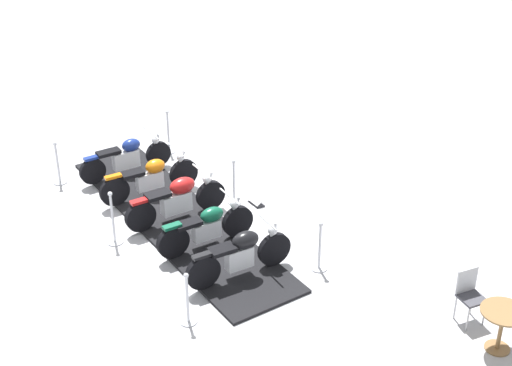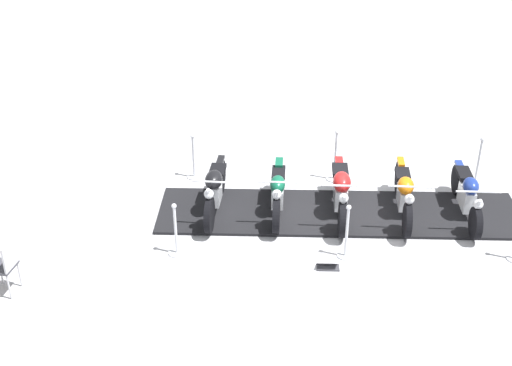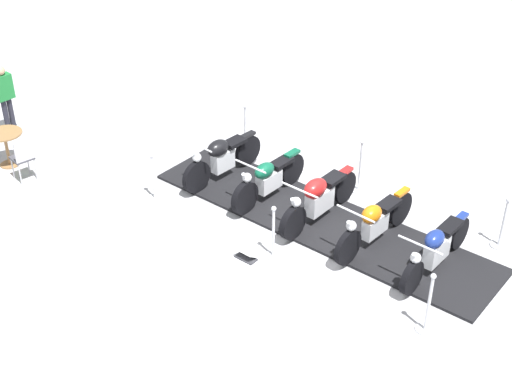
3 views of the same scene
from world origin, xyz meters
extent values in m
plane|color=#B2B2B7|center=(0.00, 0.00, 0.00)|extent=(80.00, 80.00, 0.00)
cube|color=black|center=(0.00, 0.00, 0.03)|extent=(7.19, 3.27, 0.06)
cylinder|color=black|center=(2.55, 0.14, 0.39)|extent=(0.31, 0.67, 0.67)
cylinder|color=black|center=(2.11, -1.27, 0.39)|extent=(0.31, 0.67, 0.67)
cube|color=silver|center=(2.33, -0.57, 0.45)|extent=(0.34, 0.55, 0.41)
ellipsoid|color=black|center=(2.37, -0.45, 0.79)|extent=(0.47, 0.59, 0.33)
cube|color=black|center=(2.22, -0.90, 0.75)|extent=(0.43, 0.54, 0.08)
cube|color=black|center=(2.11, -1.27, 0.75)|extent=(0.24, 0.39, 0.06)
cylinder|color=silver|center=(2.53, 0.07, 0.67)|extent=(0.15, 0.28, 0.57)
cylinder|color=silver|center=(2.51, 0.01, 1.02)|extent=(0.61, 0.22, 0.04)
sphere|color=silver|center=(2.54, 0.10, 0.82)|extent=(0.18, 0.18, 0.18)
cylinder|color=black|center=(1.36, 0.40, 0.38)|extent=(0.30, 0.66, 0.65)
cylinder|color=black|center=(0.97, -0.97, 0.38)|extent=(0.30, 0.66, 0.65)
cube|color=silver|center=(1.16, -0.28, 0.42)|extent=(0.37, 0.61, 0.37)
ellipsoid|color=#0F5138|center=(1.20, -0.15, 0.73)|extent=(0.41, 0.54, 0.29)
cube|color=black|center=(1.06, -0.65, 0.68)|extent=(0.39, 0.57, 0.08)
cube|color=#0F5138|center=(0.97, -0.97, 0.74)|extent=(0.24, 0.39, 0.06)
cylinder|color=silver|center=(1.33, 0.32, 0.66)|extent=(0.15, 0.32, 0.56)
cylinder|color=silver|center=(1.31, 0.24, 1.00)|extent=(0.73, 0.23, 0.04)
sphere|color=silver|center=(1.34, 0.34, 0.80)|extent=(0.18, 0.18, 0.18)
cylinder|color=black|center=(0.21, 0.78, 0.38)|extent=(0.29, 0.66, 0.65)
cylinder|color=black|center=(-0.21, -0.78, 0.38)|extent=(0.29, 0.66, 0.65)
cube|color=silver|center=(0.00, 0.00, 0.45)|extent=(0.39, 0.67, 0.43)
ellipsoid|color=#AD1919|center=(0.04, 0.15, 0.81)|extent=(0.47, 0.62, 0.34)
cube|color=black|center=(-0.10, -0.38, 0.76)|extent=(0.42, 0.56, 0.08)
cube|color=#AD1919|center=(-0.21, -0.78, 0.73)|extent=(0.24, 0.38, 0.06)
cylinder|color=silver|center=(0.19, 0.69, 0.66)|extent=(0.15, 0.33, 0.55)
cylinder|color=silver|center=(0.16, 0.61, 0.99)|extent=(0.78, 0.24, 0.04)
sphere|color=silver|center=(0.19, 0.70, 0.79)|extent=(0.18, 0.18, 0.18)
cylinder|color=black|center=(-0.92, 1.06, 0.39)|extent=(0.29, 0.66, 0.66)
cylinder|color=black|center=(-1.40, -0.49, 0.39)|extent=(0.29, 0.66, 0.66)
cube|color=silver|center=(-1.16, 0.28, 0.42)|extent=(0.36, 0.62, 0.37)
ellipsoid|color=#D16B0F|center=(-1.12, 0.43, 0.74)|extent=(0.42, 0.51, 0.30)
cube|color=black|center=(-1.28, -0.08, 0.69)|extent=(0.41, 0.55, 0.08)
cube|color=#D16B0F|center=(-1.40, -0.49, 0.74)|extent=(0.23, 0.38, 0.06)
cylinder|color=silver|center=(-0.95, 0.98, 0.66)|extent=(0.15, 0.30, 0.56)
cylinder|color=silver|center=(-0.97, 0.91, 1.00)|extent=(0.75, 0.26, 0.04)
sphere|color=silver|center=(-0.94, 1.01, 0.80)|extent=(0.18, 0.18, 0.18)
cylinder|color=black|center=(-2.12, 1.35, 0.36)|extent=(0.27, 0.61, 0.60)
cylinder|color=black|center=(-2.54, -0.22, 0.36)|extent=(0.27, 0.61, 0.60)
cube|color=silver|center=(-2.33, 0.57, 0.43)|extent=(0.36, 0.64, 0.42)
ellipsoid|color=navy|center=(-2.29, 0.72, 0.76)|extent=(0.39, 0.49, 0.29)
cube|color=black|center=(-2.43, 0.18, 0.72)|extent=(0.39, 0.58, 0.08)
cube|color=navy|center=(-2.54, -0.22, 0.69)|extent=(0.22, 0.35, 0.06)
cylinder|color=silver|center=(-2.14, 1.28, 0.61)|extent=(0.14, 0.29, 0.51)
cylinder|color=silver|center=(-2.16, 1.21, 0.93)|extent=(0.78, 0.24, 0.04)
sphere|color=silver|center=(-2.13, 1.31, 0.73)|extent=(0.18, 0.18, 0.18)
cylinder|color=silver|center=(-3.22, -0.66, 0.01)|extent=(0.32, 0.32, 0.03)
cylinder|color=silver|center=(-3.22, -0.66, 0.48)|extent=(0.05, 0.05, 0.92)
sphere|color=silver|center=(-3.22, -0.66, 0.98)|extent=(0.09, 0.09, 0.09)
cylinder|color=silver|center=(0.33, 1.36, 0.01)|extent=(0.28, 0.28, 0.03)
cylinder|color=silver|center=(0.33, 1.36, 0.50)|extent=(0.05, 0.05, 0.95)
sphere|color=silver|center=(0.33, 1.36, 1.01)|extent=(0.09, 0.09, 0.09)
cylinder|color=silver|center=(3.22, 0.66, 0.01)|extent=(0.31, 0.31, 0.03)
cylinder|color=silver|center=(3.22, 0.66, 0.49)|extent=(0.05, 0.05, 0.92)
sphere|color=silver|center=(3.22, 0.66, 0.98)|extent=(0.09, 0.09, 0.09)
cylinder|color=silver|center=(-0.33, -1.36, 0.01)|extent=(0.33, 0.33, 0.03)
cylinder|color=silver|center=(-0.33, -1.36, 0.55)|extent=(0.05, 0.05, 1.04)
sphere|color=silver|center=(-0.33, -1.36, 1.10)|extent=(0.09, 0.09, 0.09)
cylinder|color=silver|center=(2.56, -2.07, 0.01)|extent=(0.30, 0.30, 0.03)
cylinder|color=silver|center=(2.56, -2.07, 0.48)|extent=(0.05, 0.05, 0.91)
sphere|color=silver|center=(2.56, -2.07, 0.97)|extent=(0.09, 0.09, 0.09)
cylinder|color=silver|center=(-2.56, 2.07, 0.01)|extent=(0.30, 0.30, 0.03)
cylinder|color=silver|center=(-2.56, 2.07, 0.52)|extent=(0.05, 0.05, 1.00)
sphere|color=silver|center=(-2.56, 2.07, 1.06)|extent=(0.09, 0.09, 0.09)
cube|color=#333338|center=(0.73, 1.64, 0.01)|extent=(0.43, 0.29, 0.02)
cube|color=white|center=(0.73, 1.64, 0.12)|extent=(0.39, 0.27, 0.14)
cylinder|color=olive|center=(6.75, 0.85, 0.01)|extent=(0.41, 0.41, 0.02)
cylinder|color=olive|center=(6.75, 0.85, 0.38)|extent=(0.07, 0.07, 0.72)
cylinder|color=olive|center=(6.75, 0.85, 0.76)|extent=(0.75, 0.75, 0.03)
cylinder|color=#B7B7BC|center=(6.29, 1.24, 0.24)|extent=(0.03, 0.03, 0.47)
cylinder|color=#B7B7BC|center=(6.15, 0.93, 0.24)|extent=(0.03, 0.03, 0.47)
cylinder|color=#B7B7BC|center=(5.97, 1.38, 0.24)|extent=(0.03, 0.03, 0.47)
cylinder|color=#B7B7BC|center=(5.84, 1.06, 0.24)|extent=(0.03, 0.03, 0.47)
cube|color=#3F3F47|center=(6.06, 1.15, 0.49)|extent=(0.53, 0.53, 0.04)
cube|color=#B7B7BC|center=(5.89, 1.23, 0.74)|extent=(0.19, 0.38, 0.46)
cylinder|color=#23232D|center=(7.70, -0.39, 0.43)|extent=(0.12, 0.12, 0.86)
cylinder|color=#23232D|center=(7.74, -0.25, 0.43)|extent=(0.12, 0.12, 0.86)
cube|color=#1E7233|center=(7.72, -0.32, 1.15)|extent=(0.33, 0.45, 0.58)
sphere|color=tan|center=(7.72, -0.32, 1.55)|extent=(0.22, 0.22, 0.22)
camera|label=1|loc=(10.20, -8.73, 8.24)|focal=52.81mm
camera|label=2|loc=(3.92, 10.71, 7.02)|focal=47.99mm
camera|label=3|loc=(-3.75, 10.69, 7.80)|focal=50.70mm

